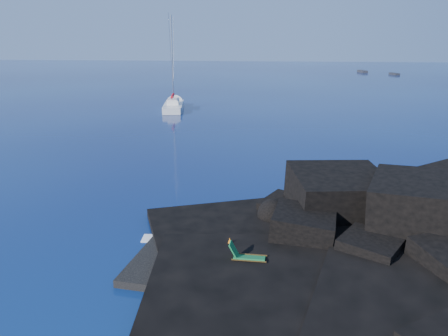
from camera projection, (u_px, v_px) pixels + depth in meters
The scene contains 11 objects.
ground at pixel (130, 264), 20.20m from camera, with size 400.00×400.00×0.00m, color #030435.
headland at pixel (404, 250), 21.54m from camera, with size 24.00×24.00×3.60m, color black, non-canonical shape.
beach at pixel (228, 265), 20.15m from camera, with size 8.50×6.00×0.70m, color black.
surf_foam at pixel (246, 226), 24.38m from camera, with size 10.00×8.00×0.06m, color white, non-canonical shape.
sailboat at pixel (174, 110), 64.92m from camera, with size 2.70×12.88×13.50m, color silver, non-canonical shape.
deck_chair at pixel (249, 253), 19.32m from camera, with size 1.60×0.70×1.10m, color #166633, non-canonical shape.
towel at pixel (235, 266), 19.27m from camera, with size 2.04×0.97×0.05m, color white.
sunbather at pixel (235, 263), 19.23m from camera, with size 1.62×0.40×0.22m, color #B3765E, non-canonical shape.
marker_cone at pixel (230, 243), 20.92m from camera, with size 0.36×0.36×0.55m, color orange.
distant_boat_a at pixel (362, 72), 138.88m from camera, with size 1.60×5.16×0.69m, color #27272C.
distant_boat_b at pixel (394, 75), 129.19m from camera, with size 1.36×4.38×0.58m, color #242529.
Camera 1 is at (6.52, -17.46, 9.99)m, focal length 35.00 mm.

